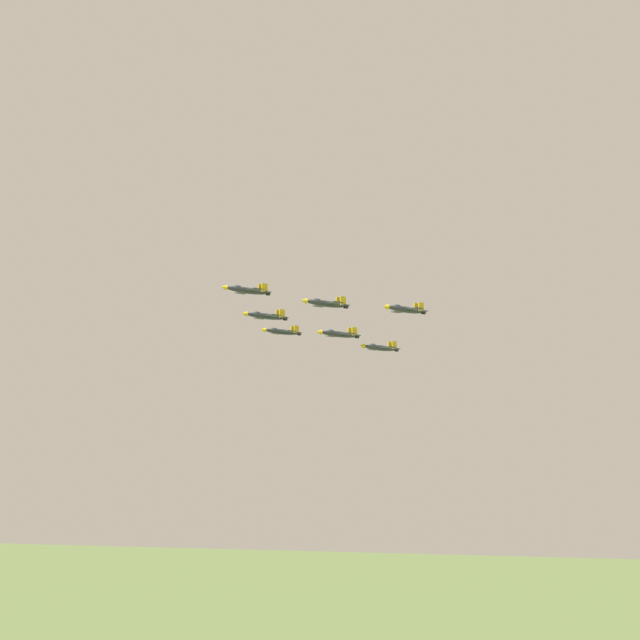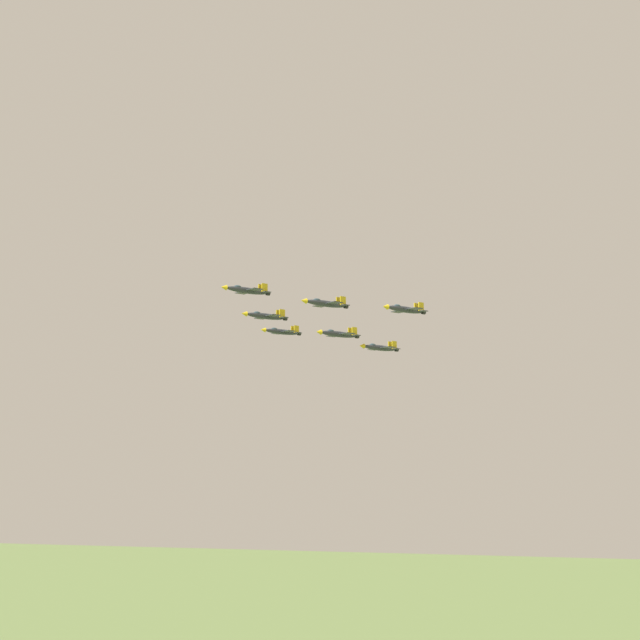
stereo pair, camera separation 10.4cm
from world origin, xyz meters
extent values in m
ellipsoid|color=#2D3338|center=(18.79, -1.47, 126.69)|extent=(9.71, 12.24, 1.79)
cone|color=gold|center=(23.40, 4.75, 126.69)|extent=(2.28, 2.34, 1.52)
ellipsoid|color=#334751|center=(20.61, 0.99, 127.36)|extent=(2.50, 2.71, 1.04)
cube|color=#2D3338|center=(18.38, -2.03, 126.59)|extent=(9.87, 8.46, 0.18)
cube|color=gold|center=(14.79, 0.63, 126.64)|extent=(2.26, 2.71, 0.21)
cube|color=gold|center=(21.97, -4.69, 126.64)|extent=(2.26, 2.71, 0.21)
cube|color=#2D3338|center=(15.32, -6.17, 126.69)|extent=(5.13, 4.59, 0.18)
cube|color=gold|center=(14.77, -5.41, 127.98)|extent=(1.37, 1.74, 2.58)
cube|color=gold|center=(16.20, -6.48, 127.98)|extent=(1.37, 1.74, 2.58)
cylinder|color=black|center=(14.42, -7.38, 126.69)|extent=(1.60, 1.54, 1.25)
ellipsoid|color=#2D3338|center=(-3.01, -6.99, 122.78)|extent=(9.82, 12.37, 1.81)
cone|color=gold|center=(1.65, -0.70, 122.78)|extent=(2.31, 2.37, 1.54)
ellipsoid|color=#334751|center=(-1.17, -4.51, 123.46)|extent=(2.52, 2.74, 1.05)
cube|color=#2D3338|center=(-3.43, -7.56, 122.68)|extent=(9.98, 8.56, 0.18)
cube|color=gold|center=(-7.06, -4.87, 122.73)|extent=(2.29, 2.74, 0.22)
cube|color=gold|center=(0.20, -10.25, 122.73)|extent=(2.29, 2.74, 0.22)
cube|color=#2D3338|center=(-6.53, -11.73, 122.78)|extent=(5.19, 4.64, 0.18)
cube|color=gold|center=(-7.09, -10.97, 124.09)|extent=(1.39, 1.76, 2.61)
cube|color=gold|center=(-5.63, -12.05, 124.09)|extent=(1.39, 1.76, 2.61)
cylinder|color=black|center=(-7.44, -12.96, 122.78)|extent=(1.61, 1.56, 1.26)
ellipsoid|color=#2D3338|center=(20.73, -23.88, 122.87)|extent=(9.90, 12.47, 1.82)
cone|color=gold|center=(25.43, -17.54, 122.87)|extent=(2.33, 2.39, 1.55)
ellipsoid|color=#334751|center=(22.58, -21.38, 123.55)|extent=(2.54, 2.77, 1.06)
cube|color=#2D3338|center=(20.31, -24.45, 122.77)|extent=(10.06, 8.63, 0.18)
cube|color=gold|center=(16.65, -21.74, 122.82)|extent=(2.30, 2.76, 0.22)
cube|color=gold|center=(23.97, -27.16, 122.82)|extent=(2.30, 2.76, 0.22)
cube|color=#2D3338|center=(17.19, -28.66, 122.87)|extent=(5.23, 4.68, 0.18)
cube|color=gold|center=(16.62, -27.89, 124.18)|extent=(1.40, 1.77, 2.63)
cube|color=gold|center=(18.09, -28.98, 124.18)|extent=(1.40, 1.77, 2.63)
cylinder|color=black|center=(16.27, -29.90, 122.87)|extent=(1.63, 1.57, 1.28)
ellipsoid|color=#2D3338|center=(-24.81, -12.51, 121.01)|extent=(9.46, 12.32, 1.78)
cone|color=gold|center=(-20.35, -6.22, 121.01)|extent=(2.26, 2.33, 1.51)
ellipsoid|color=#334751|center=(-23.05, -10.03, 121.68)|extent=(2.46, 2.71, 1.04)
cube|color=#2D3338|center=(-25.22, -13.08, 120.91)|extent=(9.90, 8.30, 0.18)
cube|color=gold|center=(-28.84, -10.50, 120.96)|extent=(2.21, 2.72, 0.21)
cube|color=gold|center=(-21.59, -15.65, 120.96)|extent=(2.21, 2.72, 0.21)
cube|color=#2D3338|center=(-28.18, -17.26, 121.01)|extent=(5.13, 4.52, 0.18)
cube|color=gold|center=(-28.74, -16.52, 122.30)|extent=(1.34, 1.75, 2.57)
cube|color=gold|center=(-27.29, -17.54, 122.30)|extent=(1.34, 1.75, 2.57)
cylinder|color=black|center=(-29.05, -18.48, 121.01)|extent=(1.59, 1.53, 1.25)
ellipsoid|color=#2D3338|center=(22.66, -46.29, 121.24)|extent=(9.47, 11.95, 1.74)
cone|color=gold|center=(27.16, -40.21, 121.24)|extent=(2.23, 2.28, 1.48)
ellipsoid|color=#334751|center=(24.44, -43.89, 121.89)|extent=(2.44, 2.65, 1.02)
cube|color=#2D3338|center=(22.26, -46.83, 121.14)|extent=(9.64, 8.26, 0.17)
cube|color=gold|center=(18.75, -44.24, 121.19)|extent=(2.21, 2.65, 0.21)
cube|color=gold|center=(25.77, -49.43, 121.19)|extent=(2.21, 2.65, 0.21)
cube|color=#2D3338|center=(19.27, -50.87, 121.24)|extent=(5.01, 4.48, 0.17)
cube|color=gold|center=(18.73, -50.14, 122.50)|extent=(1.34, 1.70, 2.52)
cube|color=gold|center=(20.14, -51.17, 122.50)|extent=(1.34, 1.70, 2.52)
cylinder|color=black|center=(18.40, -52.06, 121.24)|extent=(1.56, 1.51, 1.22)
ellipsoid|color=#2D3338|center=(-1.08, -29.40, 117.20)|extent=(9.68, 12.61, 1.82)
cone|color=gold|center=(3.49, -22.96, 117.20)|extent=(2.32, 2.38, 1.55)
ellipsoid|color=#334751|center=(0.73, -26.86, 117.88)|extent=(2.52, 2.77, 1.06)
cube|color=#2D3338|center=(-1.49, -29.98, 117.09)|extent=(10.13, 8.50, 0.18)
cube|color=gold|center=(-5.20, -27.34, 117.15)|extent=(2.26, 2.79, 0.22)
cube|color=gold|center=(2.23, -32.61, 117.15)|extent=(2.26, 2.79, 0.22)
cube|color=#2D3338|center=(-4.52, -34.26, 117.20)|extent=(5.25, 4.63, 0.18)
cube|color=gold|center=(-5.10, -33.50, 118.51)|extent=(1.37, 1.79, 2.63)
cube|color=gold|center=(-3.61, -34.55, 118.51)|extent=(1.37, 1.79, 2.63)
cylinder|color=black|center=(-5.41, -35.51, 117.20)|extent=(1.63, 1.56, 1.28)
ellipsoid|color=#2D3338|center=(-11.01, -43.37, 114.36)|extent=(9.45, 12.34, 1.78)
cone|color=gold|center=(-6.55, -37.06, 114.36)|extent=(2.26, 2.33, 1.51)
ellipsoid|color=#334751|center=(-9.25, -40.88, 115.03)|extent=(2.46, 2.71, 1.04)
cube|color=#2D3338|center=(-11.41, -43.93, 114.26)|extent=(9.91, 8.30, 0.18)
cube|color=gold|center=(-15.05, -41.36, 114.31)|extent=(2.21, 2.73, 0.21)
cube|color=gold|center=(-7.77, -46.50, 114.31)|extent=(2.21, 2.73, 0.21)
cube|color=#2D3338|center=(-14.37, -48.12, 114.36)|extent=(5.14, 4.52, 0.18)
cube|color=gold|center=(-14.94, -47.38, 115.65)|extent=(1.34, 1.75, 2.57)
cube|color=gold|center=(-13.48, -48.40, 115.65)|extent=(1.34, 1.75, 2.57)
cylinder|color=black|center=(-15.24, -49.34, 114.36)|extent=(1.59, 1.53, 1.25)
camera|label=1|loc=(-69.99, 241.88, 77.14)|focal=51.88mm
camera|label=2|loc=(-70.09, 241.85, 77.14)|focal=51.88mm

